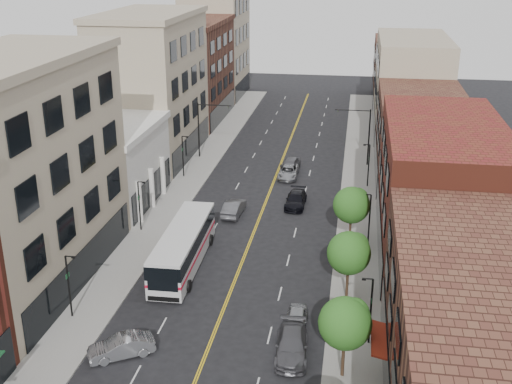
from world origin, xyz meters
The scene contains 31 objects.
sidewalk_left centered at (-10.00, 35.00, 0.07)m, with size 4.00×110.00×0.15m, color gray.
sidewalk_right centered at (10.00, 35.00, 0.07)m, with size 4.00×110.00×0.15m, color gray.
bldg_l_tanoffice centered at (-17.00, 13.00, 9.00)m, with size 10.00×22.00×18.00m, color tan.
bldg_l_white centered at (-17.00, 31.00, 4.00)m, with size 10.00×14.00×8.00m, color silver.
bldg_l_far_a centered at (-17.00, 48.00, 9.00)m, with size 10.00×20.00×18.00m, color tan.
bldg_l_far_b centered at (-17.00, 68.00, 7.50)m, with size 10.00×20.00×15.00m, color #532B21.
bldg_l_far_c centered at (-17.00, 86.00, 10.00)m, with size 10.00×16.00×20.00m, color tan.
bldg_r_near centered at (17.00, 0.00, 5.00)m, with size 10.00×26.00×10.00m, color #532B21.
bldg_r_mid centered at (17.00, 24.00, 6.00)m, with size 10.00×22.00×12.00m, color maroon.
bldg_r_far_a centered at (17.00, 45.00, 5.00)m, with size 10.00×20.00×10.00m, color #532B21.
bldg_r_far_b centered at (17.00, 66.00, 7.00)m, with size 10.00×22.00×14.00m, color tan.
bldg_r_far_c centered at (17.00, 86.00, 5.50)m, with size 10.00×18.00×11.00m, color #532B21.
tree_r_1 centered at (9.39, 4.07, 4.13)m, with size 3.40×3.40×5.59m.
tree_r_2 centered at (9.39, 14.07, 4.13)m, with size 3.40×3.40×5.59m.
tree_r_3 centered at (9.39, 24.07, 4.13)m, with size 3.40×3.40×5.59m.
lamp_l_1 centered at (-10.95, 8.00, 2.97)m, with size 0.81×0.55×5.05m.
lamp_l_2 centered at (-10.95, 24.00, 2.97)m, with size 0.81×0.55×5.05m.
lamp_l_3 centered at (-10.95, 40.00, 2.97)m, with size 0.81×0.55×5.05m.
lamp_r_1 centered at (10.95, 8.00, 2.97)m, with size 0.81×0.55×5.05m.
lamp_r_2 centered at (10.95, 24.00, 2.97)m, with size 0.81×0.55×5.05m.
lamp_r_3 centered at (10.95, 40.00, 2.97)m, with size 0.81×0.55×5.05m.
signal_mast_left centered at (-10.27, 48.00, 4.65)m, with size 4.49×0.18×7.20m.
signal_mast_right centered at (10.27, 48.00, 4.65)m, with size 4.49×0.18×7.20m.
city_bus centered at (-4.89, 17.49, 1.99)m, with size 3.44×13.35×3.42m.
car_angle_b centered at (-5.60, 3.93, 0.74)m, with size 1.56×4.47×1.47m, color #A2A4A9.
car_parked_mid centered at (5.80, 5.89, 0.77)m, with size 2.15×5.29×1.53m, color #4D4C51.
car_parked_far centered at (5.80, 9.24, 0.67)m, with size 1.58×3.92×1.33m, color #9B9EA3.
car_lane_behind centered at (-2.77, 29.46, 0.78)m, with size 1.66×4.75×1.56m, color #494A4E.
car_lane_a centered at (3.36, 32.89, 0.73)m, with size 2.06×5.06×1.47m, color black.
car_lane_b centered at (1.51, 41.98, 0.70)m, with size 2.33×5.04×1.40m, color gray.
car_lane_c centered at (1.51, 44.51, 0.79)m, with size 1.87×4.64×1.58m, color #535359.
Camera 1 is at (9.25, -31.01, 26.01)m, focal length 45.00 mm.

